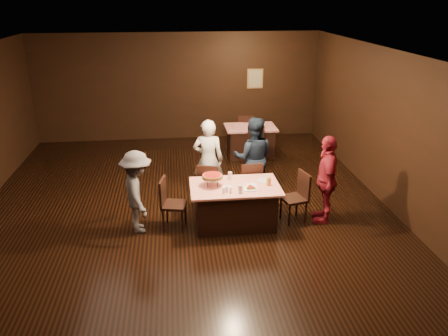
# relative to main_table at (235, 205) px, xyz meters

# --- Properties ---
(room) EXTENTS (10.00, 10.04, 3.02)m
(room) POSITION_rel_main_table_xyz_m (-0.88, 0.33, 1.75)
(room) COLOR black
(room) RESTS_ON ground
(main_table) EXTENTS (1.60, 1.00, 0.77)m
(main_table) POSITION_rel_main_table_xyz_m (0.00, 0.00, 0.00)
(main_table) COLOR red
(main_table) RESTS_ON ground
(back_table) EXTENTS (1.30, 0.90, 0.77)m
(back_table) POSITION_rel_main_table_xyz_m (0.92, 3.63, 0.00)
(back_table) COLOR #A50B11
(back_table) RESTS_ON ground
(chair_far_left) EXTENTS (0.51, 0.51, 0.95)m
(chair_far_left) POSITION_rel_main_table_xyz_m (-0.40, 0.75, 0.09)
(chair_far_left) COLOR black
(chair_far_left) RESTS_ON ground
(chair_far_right) EXTENTS (0.44, 0.44, 0.95)m
(chair_far_right) POSITION_rel_main_table_xyz_m (0.40, 0.75, 0.09)
(chair_far_right) COLOR black
(chair_far_right) RESTS_ON ground
(chair_end_left) EXTENTS (0.49, 0.49, 0.95)m
(chair_end_left) POSITION_rel_main_table_xyz_m (-1.10, 0.00, 0.09)
(chair_end_left) COLOR black
(chair_end_left) RESTS_ON ground
(chair_end_right) EXTENTS (0.51, 0.51, 0.95)m
(chair_end_right) POSITION_rel_main_table_xyz_m (1.10, 0.00, 0.09)
(chair_end_right) COLOR black
(chair_end_right) RESTS_ON ground
(chair_back_near) EXTENTS (0.51, 0.51, 0.95)m
(chair_back_near) POSITION_rel_main_table_xyz_m (0.92, 2.93, 0.09)
(chair_back_near) COLOR black
(chair_back_near) RESTS_ON ground
(chair_back_far) EXTENTS (0.51, 0.51, 0.95)m
(chair_back_far) POSITION_rel_main_table_xyz_m (0.92, 4.23, 0.09)
(chair_back_far) COLOR black
(chair_back_far) RESTS_ON ground
(diner_white_jacket) EXTENTS (0.67, 0.49, 1.68)m
(diner_white_jacket) POSITION_rel_main_table_xyz_m (-0.38, 1.17, 0.46)
(diner_white_jacket) COLOR silver
(diner_white_jacket) RESTS_ON ground
(diner_navy_hoodie) EXTENTS (0.93, 0.79, 1.70)m
(diner_navy_hoodie) POSITION_rel_main_table_xyz_m (0.54, 1.15, 0.47)
(diner_navy_hoodie) COLOR #141F30
(diner_navy_hoodie) RESTS_ON ground
(diner_grey_knit) EXTENTS (0.75, 1.07, 1.50)m
(diner_grey_knit) POSITION_rel_main_table_xyz_m (-1.72, -0.03, 0.36)
(diner_grey_knit) COLOR slate
(diner_grey_knit) RESTS_ON ground
(diner_red_shirt) EXTENTS (0.64, 1.04, 1.66)m
(diner_red_shirt) POSITION_rel_main_table_xyz_m (1.67, -0.04, 0.45)
(diner_red_shirt) COLOR maroon
(diner_red_shirt) RESTS_ON ground
(pizza_stand) EXTENTS (0.38, 0.38, 0.22)m
(pizza_stand) POSITION_rel_main_table_xyz_m (-0.40, 0.05, 0.57)
(pizza_stand) COLOR black
(pizza_stand) RESTS_ON main_table
(plate_with_slice) EXTENTS (0.25, 0.25, 0.06)m
(plate_with_slice) POSITION_rel_main_table_xyz_m (0.25, -0.18, 0.41)
(plate_with_slice) COLOR white
(plate_with_slice) RESTS_ON main_table
(plate_empty) EXTENTS (0.25, 0.25, 0.01)m
(plate_empty) POSITION_rel_main_table_xyz_m (0.55, 0.15, 0.39)
(plate_empty) COLOR white
(plate_empty) RESTS_ON main_table
(glass_front_left) EXTENTS (0.08, 0.08, 0.14)m
(glass_front_left) POSITION_rel_main_table_xyz_m (0.05, -0.30, 0.46)
(glass_front_left) COLOR silver
(glass_front_left) RESTS_ON main_table
(glass_amber) EXTENTS (0.08, 0.08, 0.14)m
(glass_amber) POSITION_rel_main_table_xyz_m (0.60, -0.05, 0.46)
(glass_amber) COLOR #BF7F26
(glass_amber) RESTS_ON main_table
(glass_back) EXTENTS (0.08, 0.08, 0.14)m
(glass_back) POSITION_rel_main_table_xyz_m (-0.05, 0.30, 0.46)
(glass_back) COLOR silver
(glass_back) RESTS_ON main_table
(condiments) EXTENTS (0.17, 0.10, 0.09)m
(condiments) POSITION_rel_main_table_xyz_m (-0.18, -0.28, 0.43)
(condiments) COLOR silver
(condiments) RESTS_ON main_table
(napkin_center) EXTENTS (0.19, 0.19, 0.01)m
(napkin_center) POSITION_rel_main_table_xyz_m (0.30, 0.00, 0.39)
(napkin_center) COLOR white
(napkin_center) RESTS_ON main_table
(napkin_left) EXTENTS (0.21, 0.21, 0.01)m
(napkin_left) POSITION_rel_main_table_xyz_m (-0.15, -0.05, 0.39)
(napkin_left) COLOR white
(napkin_left) RESTS_ON main_table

